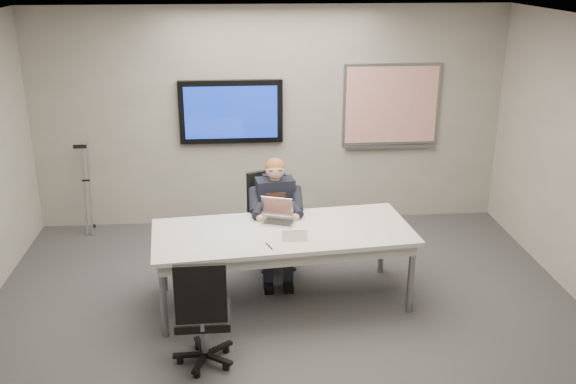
{
  "coord_description": "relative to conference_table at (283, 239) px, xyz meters",
  "views": [
    {
      "loc": [
        -0.44,
        -4.99,
        3.31
      ],
      "look_at": [
        0.05,
        0.93,
        1.14
      ],
      "focal_mm": 40.0,
      "sensor_mm": 36.0,
      "label": 1
    }
  ],
  "objects": [
    {
      "name": "name_tent",
      "position": [
        0.09,
        -0.23,
        0.14
      ],
      "size": [
        0.24,
        0.07,
        0.1
      ],
      "primitive_type": null,
      "rotation": [
        0.0,
        0.0,
        -0.01
      ],
      "color": "white",
      "rests_on": "conference_table"
    },
    {
      "name": "conference_table",
      "position": [
        0.0,
        0.0,
        0.0
      ],
      "size": [
        2.64,
        1.31,
        0.79
      ],
      "rotation": [
        0.0,
        0.0,
        0.1
      ],
      "color": "silver",
      "rests_on": "ground"
    },
    {
      "name": "office_chair_near",
      "position": [
        -0.76,
        -1.05,
        -0.37
      ],
      "size": [
        0.5,
        0.5,
        1.05
      ],
      "rotation": [
        0.0,
        0.0,
        3.15
      ],
      "color": "black",
      "rests_on": "ground"
    },
    {
      "name": "tv_display",
      "position": [
        -0.49,
        2.14,
        0.8
      ],
      "size": [
        1.3,
        0.09,
        0.8
      ],
      "color": "black",
      "rests_on": "wall_back"
    },
    {
      "name": "office_chair_far",
      "position": [
        -0.05,
        0.79,
        -0.35
      ],
      "size": [
        0.69,
        0.69,
        1.1
      ],
      "rotation": [
        0.0,
        0.0,
        0.42
      ],
      "color": "black",
      "rests_on": "ground"
    },
    {
      "name": "wall_back",
      "position": [
        0.01,
        2.19,
        0.7
      ],
      "size": [
        6.0,
        0.02,
        2.8
      ],
      "primitive_type": "cube",
      "color": "gray",
      "rests_on": "ground"
    },
    {
      "name": "whiteboard",
      "position": [
        1.56,
        2.16,
        0.83
      ],
      "size": [
        1.25,
        0.08,
        1.1
      ],
      "color": "gray",
      "rests_on": "wall_back"
    },
    {
      "name": "laptop",
      "position": [
        -0.03,
        0.25,
        0.15
      ],
      "size": [
        0.39,
        0.41,
        0.23
      ],
      "rotation": [
        0.0,
        0.0,
        -0.35
      ],
      "color": "silver",
      "rests_on": "conference_table"
    },
    {
      "name": "floor",
      "position": [
        0.01,
        -0.81,
        -0.7
      ],
      "size": [
        6.0,
        6.0,
        0.02
      ],
      "primitive_type": "cube",
      "color": "#38383B",
      "rests_on": "ground"
    },
    {
      "name": "seated_person",
      "position": [
        -0.03,
        0.54,
        -0.16
      ],
      "size": [
        0.43,
        0.74,
        1.32
      ],
      "rotation": [
        0.0,
        0.0,
        0.13
      ],
      "color": "#1E2233",
      "rests_on": "office_chair_far"
    },
    {
      "name": "ceiling",
      "position": [
        0.01,
        -0.81,
        2.1
      ],
      "size": [
        6.0,
        6.0,
        0.02
      ],
      "primitive_type": "cube",
      "color": "white",
      "rests_on": "wall_back"
    },
    {
      "name": "crutch",
      "position": [
        -2.32,
        1.98,
        -0.08
      ],
      "size": [
        0.37,
        0.62,
        1.27
      ],
      "primitive_type": null,
      "rotation": [
        -0.22,
        0.0,
        0.37
      ],
      "color": "#989A9F",
      "rests_on": "ground"
    },
    {
      "name": "pen",
      "position": [
        -0.16,
        -0.36,
        0.1
      ],
      "size": [
        0.06,
        0.15,
        0.01
      ],
      "primitive_type": "cylinder",
      "rotation": [
        0.0,
        1.57,
        1.9
      ],
      "color": "black",
      "rests_on": "conference_table"
    }
  ]
}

